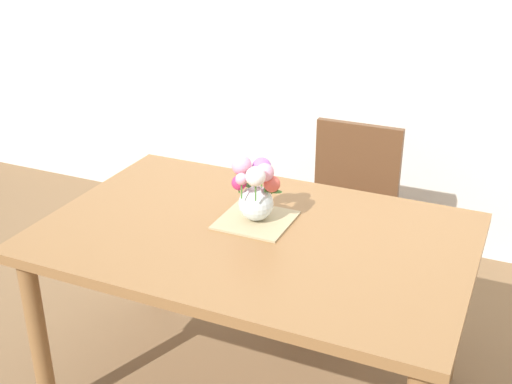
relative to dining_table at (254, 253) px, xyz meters
name	(u,v)px	position (x,y,z in m)	size (l,w,h in m)	color
dining_table	(254,253)	(0.00, 0.00, 0.00)	(1.56, 1.02, 0.76)	olive
chair_far	(349,205)	(0.12, 0.85, -0.15)	(0.42, 0.42, 0.90)	brown
placemat	(256,220)	(-0.03, 0.08, 0.09)	(0.26, 0.26, 0.01)	tan
flower_vase	(256,189)	(-0.03, 0.08, 0.22)	(0.20, 0.21, 0.24)	silver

